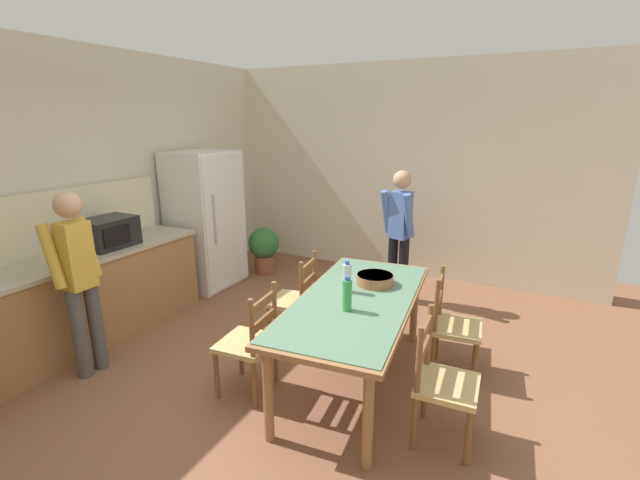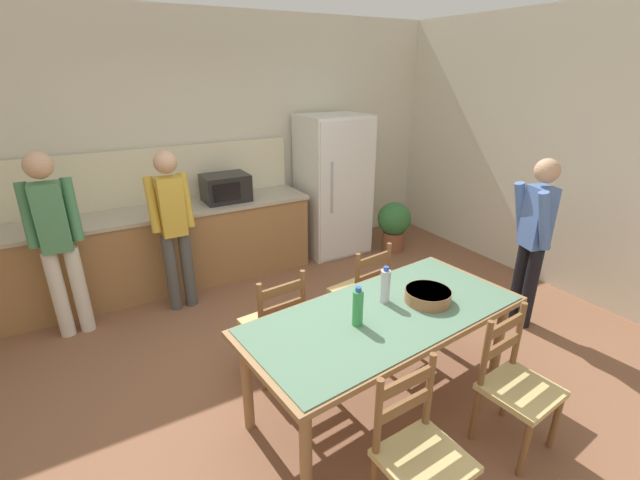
# 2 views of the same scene
# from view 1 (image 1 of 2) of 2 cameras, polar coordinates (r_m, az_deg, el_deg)

# --- Properties ---
(ground_plane) EXTENTS (8.32, 8.32, 0.00)m
(ground_plane) POSITION_cam_1_polar(r_m,az_deg,el_deg) (3.73, -4.43, -19.49)
(ground_plane) COLOR brown
(wall_back) EXTENTS (6.52, 0.12, 2.90)m
(wall_back) POSITION_cam_1_polar(r_m,az_deg,el_deg) (5.05, -31.74, 5.44)
(wall_back) COLOR beige
(wall_back) RESTS_ON ground
(wall_right) EXTENTS (0.12, 5.20, 2.90)m
(wall_right) POSITION_cam_1_polar(r_m,az_deg,el_deg) (6.10, 11.53, 8.86)
(wall_right) COLOR beige
(wall_right) RESTS_ON ground
(kitchen_counter) EXTENTS (3.58, 0.66, 0.89)m
(kitchen_counter) POSITION_cam_1_polar(r_m,az_deg,el_deg) (4.61, -34.41, -8.81)
(kitchen_counter) COLOR #9E7042
(kitchen_counter) RESTS_ON ground
(refrigerator) EXTENTS (0.81, 0.73, 1.77)m
(refrigerator) POSITION_cam_1_polar(r_m,az_deg,el_deg) (5.80, -15.00, 2.61)
(refrigerator) COLOR white
(refrigerator) RESTS_ON ground
(microwave) EXTENTS (0.50, 0.39, 0.30)m
(microwave) POSITION_cam_1_polar(r_m,az_deg,el_deg) (4.85, -26.38, 0.91)
(microwave) COLOR black
(microwave) RESTS_ON kitchen_counter
(dining_table) EXTENTS (2.05, 1.09, 0.76)m
(dining_table) POSITION_cam_1_polar(r_m,az_deg,el_deg) (3.53, 4.82, -8.88)
(dining_table) COLOR olive
(dining_table) RESTS_ON ground
(bottle_near_centre) EXTENTS (0.07, 0.07, 0.27)m
(bottle_near_centre) POSITION_cam_1_polar(r_m,az_deg,el_deg) (3.23, 3.65, -7.31)
(bottle_near_centre) COLOR green
(bottle_near_centre) RESTS_ON dining_table
(bottle_off_centre) EXTENTS (0.07, 0.07, 0.27)m
(bottle_off_centre) POSITION_cam_1_polar(r_m,az_deg,el_deg) (3.56, 3.62, -5.03)
(bottle_off_centre) COLOR silver
(bottle_off_centre) RESTS_ON dining_table
(serving_bowl) EXTENTS (0.32, 0.32, 0.09)m
(serving_bowl) POSITION_cam_1_polar(r_m,az_deg,el_deg) (3.77, 7.34, -5.16)
(serving_bowl) COLOR #9E6642
(serving_bowl) RESTS_ON dining_table
(chair_side_far_right) EXTENTS (0.47, 0.45, 0.91)m
(chair_side_far_right) POSITION_cam_1_polar(r_m,az_deg,el_deg) (4.24, -3.22, -8.02)
(chair_side_far_right) COLOR brown
(chair_side_far_right) RESTS_ON ground
(chair_side_far_left) EXTENTS (0.46, 0.44, 0.91)m
(chair_side_far_left) POSITION_cam_1_polar(r_m,az_deg,el_deg) (3.54, -9.31, -13.34)
(chair_side_far_left) COLOR brown
(chair_side_far_left) RESTS_ON ground
(chair_side_near_left) EXTENTS (0.44, 0.42, 0.91)m
(chair_side_near_left) POSITION_cam_1_polar(r_m,az_deg,el_deg) (3.15, 15.92, -17.77)
(chair_side_near_left) COLOR brown
(chair_side_near_left) RESTS_ON ground
(chair_side_near_right) EXTENTS (0.46, 0.44, 0.91)m
(chair_side_near_right) POSITION_cam_1_polar(r_m,az_deg,el_deg) (3.92, 17.25, -10.83)
(chair_side_near_right) COLOR brown
(chair_side_near_right) RESTS_ON ground
(person_at_counter) EXTENTS (0.40, 0.28, 1.61)m
(person_at_counter) POSITION_cam_1_polar(r_m,az_deg,el_deg) (4.09, -29.52, -4.11)
(person_at_counter) COLOR #4C4C4C
(person_at_counter) RESTS_ON ground
(person_by_table) EXTENTS (0.34, 0.44, 1.59)m
(person_by_table) POSITION_cam_1_polar(r_m,az_deg,el_deg) (5.16, 10.52, 1.39)
(person_by_table) COLOR black
(person_by_table) RESTS_ON ground
(potted_plant) EXTENTS (0.44, 0.44, 0.67)m
(potted_plant) POSITION_cam_1_polar(r_m,az_deg,el_deg) (6.18, -7.48, -0.95)
(potted_plant) COLOR brown
(potted_plant) RESTS_ON ground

